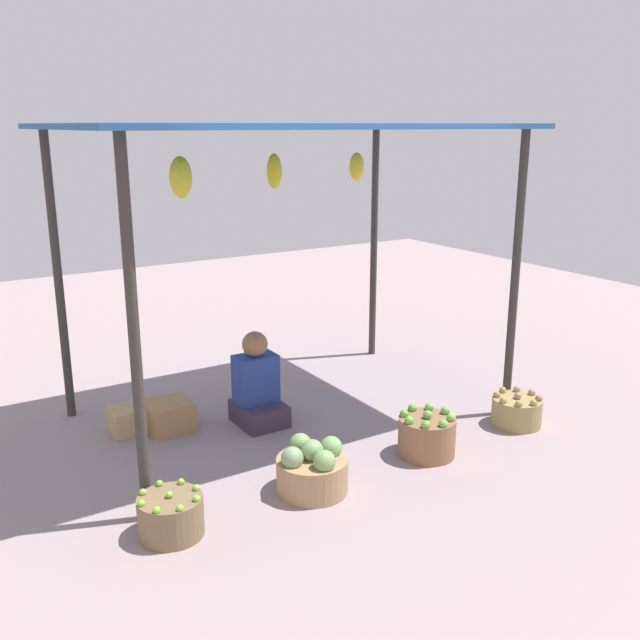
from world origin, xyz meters
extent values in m
plane|color=gray|center=(0.00, 0.00, 0.00)|extent=(14.00, 14.00, 0.00)
cylinder|color=#38332D|center=(-1.58, -0.97, 1.18)|extent=(0.07, 0.07, 2.36)
cylinder|color=#38332D|center=(1.58, -0.97, 1.18)|extent=(0.07, 0.07, 2.36)
cylinder|color=#38332D|center=(-1.58, 0.97, 1.18)|extent=(0.07, 0.07, 2.36)
cylinder|color=#38332D|center=(1.58, 0.97, 1.18)|extent=(0.07, 0.07, 2.36)
cube|color=#255B9A|center=(0.00, 0.00, 2.38)|extent=(3.46, 2.23, 0.04)
ellipsoid|color=yellow|center=(-0.89, -0.05, 2.03)|extent=(0.16, 0.16, 0.30)
ellipsoid|color=yellow|center=(0.00, 0.19, 2.03)|extent=(0.12, 0.12, 0.28)
ellipsoid|color=yellow|center=(0.92, 0.35, 2.03)|extent=(0.13, 0.13, 0.25)
cube|color=#3D2E45|center=(-0.31, -0.04, 0.09)|extent=(0.36, 0.44, 0.18)
cube|color=navy|center=(-0.31, 0.01, 0.38)|extent=(0.34, 0.22, 0.40)
sphere|color=#986744|center=(-0.31, 0.01, 0.67)|extent=(0.21, 0.21, 0.21)
cylinder|color=brown|center=(-1.52, -1.22, 0.12)|extent=(0.40, 0.40, 0.25)
sphere|color=#88C23A|center=(-1.52, -1.22, 0.26)|extent=(0.04, 0.04, 0.04)
sphere|color=#88C641|center=(-1.35, -1.22, 0.26)|extent=(0.04, 0.04, 0.04)
sphere|color=#82C23B|center=(-1.40, -1.10, 0.26)|extent=(0.04, 0.04, 0.04)
sphere|color=#82C73B|center=(-1.52, -1.05, 0.26)|extent=(0.04, 0.04, 0.04)
sphere|color=#86C93F|center=(-1.64, -1.10, 0.26)|extent=(0.04, 0.04, 0.04)
sphere|color=#91C135|center=(-1.69, -1.22, 0.26)|extent=(0.04, 0.04, 0.04)
sphere|color=#8ECC30|center=(-1.64, -1.34, 0.26)|extent=(0.04, 0.04, 0.04)
sphere|color=#83CA36|center=(-1.52, -1.39, 0.26)|extent=(0.04, 0.04, 0.04)
sphere|color=#85C636|center=(-1.40, -1.34, 0.26)|extent=(0.04, 0.04, 0.04)
cylinder|color=#A38158|center=(-0.52, -1.22, 0.12)|extent=(0.48, 0.48, 0.24)
sphere|color=#7FA465|center=(-0.52, -1.22, 0.30)|extent=(0.15, 0.15, 0.15)
sphere|color=#7DA965|center=(-0.37, -1.22, 0.28)|extent=(0.15, 0.15, 0.15)
sphere|color=#79A960|center=(-0.52, -1.07, 0.28)|extent=(0.15, 0.15, 0.15)
sphere|color=#80A070|center=(-0.67, -1.22, 0.28)|extent=(0.15, 0.15, 0.15)
sphere|color=#7AA460|center=(-0.52, -1.38, 0.28)|extent=(0.15, 0.15, 0.15)
cylinder|color=#8B5F3F|center=(0.49, -1.21, 0.15)|extent=(0.43, 0.43, 0.29)
sphere|color=#69A848|center=(0.49, -1.21, 0.32)|extent=(0.07, 0.07, 0.07)
sphere|color=#61AA51|center=(0.66, -1.21, 0.31)|extent=(0.07, 0.07, 0.07)
sphere|color=#6FB551|center=(0.61, -1.09, 0.31)|extent=(0.07, 0.07, 0.07)
sphere|color=#62AE40|center=(0.49, -1.04, 0.31)|extent=(0.07, 0.07, 0.07)
sphere|color=#62BA42|center=(0.36, -1.09, 0.31)|extent=(0.07, 0.07, 0.07)
sphere|color=#67B43F|center=(0.31, -1.21, 0.31)|extent=(0.07, 0.07, 0.07)
sphere|color=#61AA3D|center=(0.36, -1.34, 0.31)|extent=(0.07, 0.07, 0.07)
sphere|color=#6ABB4B|center=(0.49, -1.39, 0.31)|extent=(0.07, 0.07, 0.07)
sphere|color=#75BC4A|center=(0.61, -1.34, 0.31)|extent=(0.07, 0.07, 0.07)
cylinder|color=#9B8450|center=(1.47, -1.19, 0.11)|extent=(0.40, 0.40, 0.23)
sphere|color=#988257|center=(1.47, -1.19, 0.25)|extent=(0.06, 0.06, 0.06)
sphere|color=#9C7F5E|center=(1.64, -1.19, 0.25)|extent=(0.06, 0.06, 0.06)
sphere|color=#9B7D60|center=(1.59, -1.07, 0.25)|extent=(0.06, 0.06, 0.06)
sphere|color=#9C884E|center=(1.47, -1.02, 0.25)|extent=(0.06, 0.06, 0.06)
sphere|color=#9E8152|center=(1.36, -1.07, 0.25)|extent=(0.06, 0.06, 0.06)
sphere|color=#A0844E|center=(1.31, -1.19, 0.25)|extent=(0.06, 0.06, 0.06)
sphere|color=#9D7950|center=(1.36, -1.31, 0.25)|extent=(0.06, 0.06, 0.06)
sphere|color=#96844D|center=(1.47, -1.35, 0.25)|extent=(0.06, 0.06, 0.06)
sphere|color=#9A7B4F|center=(1.59, -1.31, 0.25)|extent=(0.06, 0.06, 0.06)
cube|color=#A87C4E|center=(-0.98, 0.24, 0.12)|extent=(0.35, 0.34, 0.24)
cube|color=tan|center=(-1.24, 0.37, 0.10)|extent=(0.34, 0.27, 0.21)
camera|label=1|loc=(-2.77, -4.89, 2.39)|focal=39.69mm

